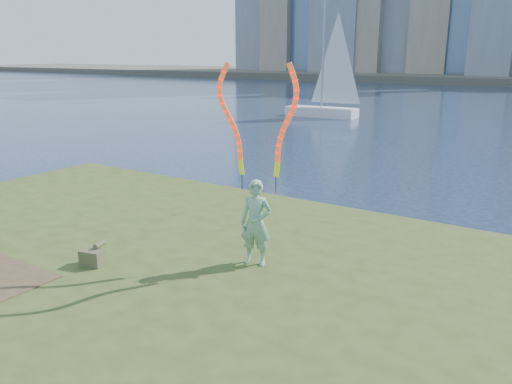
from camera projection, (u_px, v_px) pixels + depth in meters
The scene contains 5 objects.
ground at pixel (157, 290), 10.10m from camera, with size 320.00×320.00×0.00m, color #17233B.
grassy_knoll at pixel (57, 325), 8.16m from camera, with size 20.00×18.00×0.80m.
woman_with_ribbons at pixel (257, 191), 9.05m from camera, with size 1.98×0.66×4.00m.
canvas_bag at pixel (93, 257), 9.30m from camera, with size 0.47×0.53×0.40m.
sailboat at pixel (325, 97), 37.58m from camera, with size 5.77×1.98×8.71m.
Camera 1 is at (6.70, -6.63, 4.61)m, focal length 35.00 mm.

